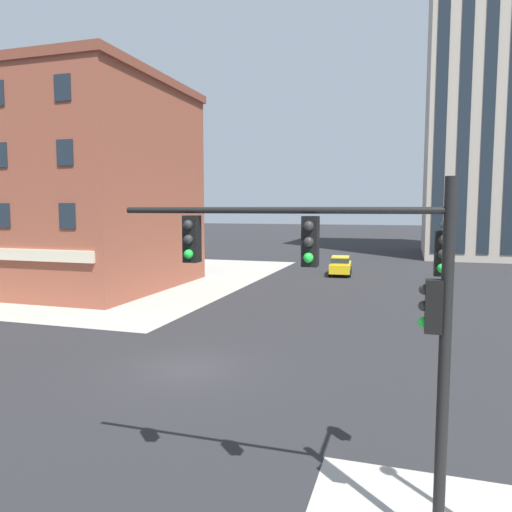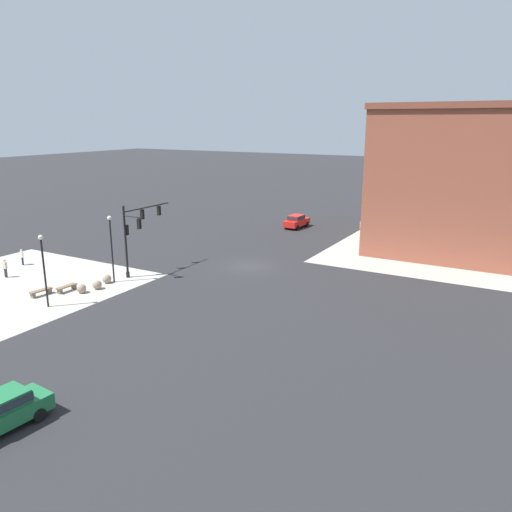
{
  "view_description": "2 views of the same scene",
  "coord_description": "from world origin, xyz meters",
  "views": [
    {
      "loc": [
        7.78,
        -16.18,
        5.95
      ],
      "look_at": [
        1.49,
        3.89,
        3.88
      ],
      "focal_mm": 34.39,
      "sensor_mm": 36.0,
      "label": 1
    },
    {
      "loc": [
        40.2,
        23.64,
        13.51
      ],
      "look_at": [
        6.27,
        4.39,
        3.06
      ],
      "focal_mm": 35.37,
      "sensor_mm": 36.0,
      "label": 2
    }
  ],
  "objects": [
    {
      "name": "ground_plane",
      "position": [
        0.0,
        0.0,
        0.0
      ],
      "size": [
        320.0,
        320.0,
        0.0
      ],
      "primitive_type": "plane",
      "color": "#262628"
    },
    {
      "name": "car_main_northbound_far",
      "position": [
        2.04,
        27.29,
        0.92
      ],
      "size": [
        2.18,
        4.54,
        1.68
      ],
      "color": "gold",
      "rests_on": "ground"
    },
    {
      "name": "traffic_signal_main",
      "position": [
        7.25,
        -7.37,
        4.22
      ],
      "size": [
        6.16,
        2.09,
        6.46
      ],
      "color": "black",
      "rests_on": "ground"
    },
    {
      "name": "sidewalk_far_corner",
      "position": [
        -20.0,
        20.0,
        0.0
      ],
      "size": [
        32.0,
        32.0,
        0.02
      ],
      "primitive_type": "cube",
      "color": "#A8A399",
      "rests_on": "ground"
    },
    {
      "name": "storefront_block_near_corner",
      "position": [
        -20.84,
        15.28,
        7.62
      ],
      "size": [
        24.14,
        14.96,
        15.23
      ],
      "color": "brown",
      "rests_on": "ground"
    }
  ]
}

